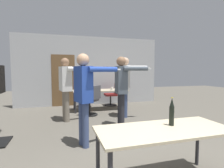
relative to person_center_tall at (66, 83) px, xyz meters
The scene contains 12 objects.
back_wall 2.50m from the person_center_tall, 65.50° to the left, with size 5.91×0.12×2.82m.
conference_table_near 3.42m from the person_center_tall, 71.81° to the right, with size 1.64×0.69×0.72m.
conference_table_far 1.70m from the person_center_tall, 42.37° to the left, with size 1.94×0.73×0.72m.
person_center_tall is the anchor object (origin of this frame).
person_left_plaid 1.82m from the person_center_tall, 81.18° to the right, with size 0.87×0.56×1.73m.
person_far_watching 1.62m from the person_center_tall, 35.76° to the right, with size 0.78×0.66×1.76m.
person_right_polo 1.75m from the person_center_tall, ahead, with size 0.79×0.74×1.81m.
office_chair_mid_tucked 2.05m from the person_center_tall, 65.41° to the left, with size 0.61×0.56×0.95m.
office_chair_side_rolled 1.07m from the person_center_tall, 27.25° to the left, with size 0.69×0.68×0.95m.
office_chair_far_right 2.67m from the person_center_tall, 43.72° to the left, with size 0.55×0.52×0.90m.
beer_bottle 3.38m from the person_center_tall, 68.92° to the right, with size 0.06×0.06×0.36m.
drink_cup 1.87m from the person_center_tall, 30.23° to the left, with size 0.09×0.09×0.11m.
Camera 1 is at (-1.17, -1.50, 1.41)m, focal length 28.00 mm.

